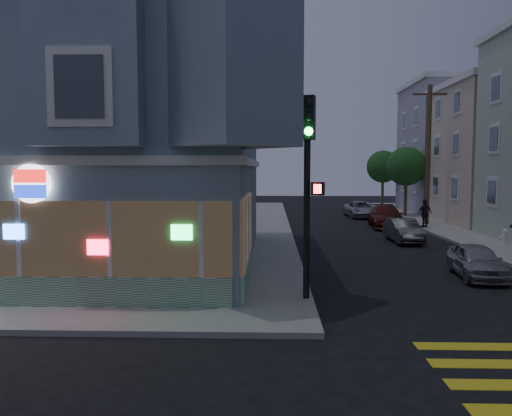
{
  "coord_description": "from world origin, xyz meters",
  "views": [
    {
      "loc": [
        1.81,
        -8.84,
        3.8
      ],
      "look_at": [
        1.31,
        7.45,
        2.5
      ],
      "focal_mm": 35.0,
      "sensor_mm": 36.0,
      "label": 1
    }
  ],
  "objects_px": {
    "street_tree_far": "(383,167)",
    "pedestrian_b": "(425,213)",
    "parked_car_b": "(403,231)",
    "parked_car_c": "(386,217)",
    "parked_car_a": "(476,261)",
    "traffic_signal": "(308,163)",
    "utility_pole": "(428,153)",
    "fire_hydrant": "(505,236)",
    "parked_car_d": "(361,209)",
    "street_tree_near": "(406,166)"
  },
  "relations": [
    {
      "from": "street_tree_far",
      "to": "pedestrian_b",
      "type": "xyz_separation_m",
      "value": [
        -0.9,
        -15.9,
        -2.91
      ]
    },
    {
      "from": "parked_car_b",
      "to": "parked_car_c",
      "type": "height_order",
      "value": "parked_car_c"
    },
    {
      "from": "parked_car_a",
      "to": "traffic_signal",
      "type": "distance_m",
      "value": 7.84
    },
    {
      "from": "utility_pole",
      "to": "street_tree_far",
      "type": "bearing_deg",
      "value": 89.18
    },
    {
      "from": "parked_car_b",
      "to": "pedestrian_b",
      "type": "bearing_deg",
      "value": 61.88
    },
    {
      "from": "parked_car_b",
      "to": "fire_hydrant",
      "type": "height_order",
      "value": "parked_car_b"
    },
    {
      "from": "pedestrian_b",
      "to": "parked_car_d",
      "type": "xyz_separation_m",
      "value": [
        -2.52,
        7.66,
        -0.4
      ]
    },
    {
      "from": "utility_pole",
      "to": "parked_car_a",
      "type": "height_order",
      "value": "utility_pole"
    },
    {
      "from": "street_tree_far",
      "to": "fire_hydrant",
      "type": "relative_size",
      "value": 6.96
    },
    {
      "from": "parked_car_a",
      "to": "parked_car_c",
      "type": "bearing_deg",
      "value": 94.38
    },
    {
      "from": "street_tree_far",
      "to": "traffic_signal",
      "type": "distance_m",
      "value": 34.44
    },
    {
      "from": "parked_car_a",
      "to": "parked_car_c",
      "type": "relative_size",
      "value": 0.72
    },
    {
      "from": "street_tree_far",
      "to": "traffic_signal",
      "type": "xyz_separation_m",
      "value": [
        -9.38,
        -33.14,
        0.02
      ]
    },
    {
      "from": "street_tree_near",
      "to": "parked_car_c",
      "type": "bearing_deg",
      "value": -114.03
    },
    {
      "from": "pedestrian_b",
      "to": "fire_hydrant",
      "type": "bearing_deg",
      "value": 78.88
    },
    {
      "from": "parked_car_a",
      "to": "parked_car_b",
      "type": "xyz_separation_m",
      "value": [
        -0.33,
        8.36,
        0.01
      ]
    },
    {
      "from": "traffic_signal",
      "to": "parked_car_c",
      "type": "bearing_deg",
      "value": 84.46
    },
    {
      "from": "street_tree_near",
      "to": "fire_hydrant",
      "type": "bearing_deg",
      "value": -86.91
    },
    {
      "from": "street_tree_near",
      "to": "pedestrian_b",
      "type": "distance_m",
      "value": 8.47
    },
    {
      "from": "parked_car_b",
      "to": "parked_car_d",
      "type": "distance_m",
      "value": 12.95
    },
    {
      "from": "street_tree_far",
      "to": "parked_car_b",
      "type": "xyz_separation_m",
      "value": [
        -3.6,
        -21.19,
        -3.33
      ]
    },
    {
      "from": "street_tree_near",
      "to": "parked_car_b",
      "type": "height_order",
      "value": "street_tree_near"
    },
    {
      "from": "pedestrian_b",
      "to": "street_tree_near",
      "type": "bearing_deg",
      "value": -121.47
    },
    {
      "from": "street_tree_near",
      "to": "parked_car_a",
      "type": "bearing_deg",
      "value": -98.63
    },
    {
      "from": "fire_hydrant",
      "to": "parked_car_a",
      "type": "bearing_deg",
      "value": -121.08
    },
    {
      "from": "utility_pole",
      "to": "parked_car_c",
      "type": "height_order",
      "value": "utility_pole"
    },
    {
      "from": "traffic_signal",
      "to": "utility_pole",
      "type": "bearing_deg",
      "value": 77.92
    },
    {
      "from": "parked_car_c",
      "to": "fire_hydrant",
      "type": "relative_size",
      "value": 6.34
    },
    {
      "from": "street_tree_near",
      "to": "parked_car_b",
      "type": "xyz_separation_m",
      "value": [
        -3.6,
        -13.19,
        -3.33
      ]
    },
    {
      "from": "street_tree_far",
      "to": "parked_car_a",
      "type": "height_order",
      "value": "street_tree_far"
    },
    {
      "from": "parked_car_a",
      "to": "parked_car_d",
      "type": "xyz_separation_m",
      "value": [
        -0.15,
        21.31,
        0.03
      ]
    },
    {
      "from": "parked_car_a",
      "to": "parked_car_b",
      "type": "relative_size",
      "value": 0.95
    },
    {
      "from": "parked_car_d",
      "to": "utility_pole",
      "type": "bearing_deg",
      "value": -63.68
    },
    {
      "from": "parked_car_a",
      "to": "parked_car_d",
      "type": "height_order",
      "value": "parked_car_d"
    },
    {
      "from": "pedestrian_b",
      "to": "fire_hydrant",
      "type": "xyz_separation_m",
      "value": [
        1.7,
        -6.9,
        -0.48
      ]
    },
    {
      "from": "pedestrian_b",
      "to": "parked_car_b",
      "type": "xyz_separation_m",
      "value": [
        -2.7,
        -5.29,
        -0.42
      ]
    },
    {
      "from": "pedestrian_b",
      "to": "parked_car_c",
      "type": "xyz_separation_m",
      "value": [
        -2.14,
        1.08,
        -0.33
      ]
    },
    {
      "from": "parked_car_a",
      "to": "traffic_signal",
      "type": "xyz_separation_m",
      "value": [
        -6.11,
        -3.59,
        3.36
      ]
    },
    {
      "from": "utility_pole",
      "to": "fire_hydrant",
      "type": "distance_m",
      "value": 9.82
    },
    {
      "from": "parked_car_c",
      "to": "fire_hydrant",
      "type": "distance_m",
      "value": 8.85
    },
    {
      "from": "utility_pole",
      "to": "street_tree_far",
      "type": "xyz_separation_m",
      "value": [
        0.2,
        14.0,
        -0.86
      ]
    },
    {
      "from": "parked_car_b",
      "to": "parked_car_a",
      "type": "bearing_deg",
      "value": -88.81
    },
    {
      "from": "pedestrian_b",
      "to": "parked_car_b",
      "type": "distance_m",
      "value": 5.95
    },
    {
      "from": "street_tree_far",
      "to": "traffic_signal",
      "type": "height_order",
      "value": "traffic_signal"
    },
    {
      "from": "parked_car_b",
      "to": "fire_hydrant",
      "type": "relative_size",
      "value": 4.81
    },
    {
      "from": "parked_car_d",
      "to": "street_tree_far",
      "type": "bearing_deg",
      "value": 64.52
    },
    {
      "from": "street_tree_near",
      "to": "pedestrian_b",
      "type": "height_order",
      "value": "street_tree_near"
    },
    {
      "from": "parked_car_c",
      "to": "utility_pole",
      "type": "bearing_deg",
      "value": 20.66
    },
    {
      "from": "street_tree_far",
      "to": "parked_car_c",
      "type": "bearing_deg",
      "value": -101.59
    },
    {
      "from": "utility_pole",
      "to": "traffic_signal",
      "type": "bearing_deg",
      "value": -115.62
    }
  ]
}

